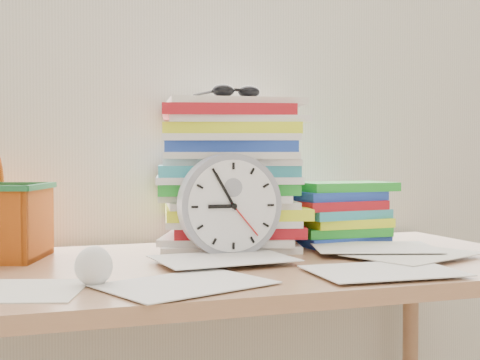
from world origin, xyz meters
name	(u,v)px	position (x,y,z in m)	size (l,w,h in m)	color
curtain	(180,29)	(0.00, 1.98, 1.30)	(2.40, 0.01, 2.50)	silver
desk	(225,297)	(0.00, 1.60, 0.68)	(1.40, 0.70, 0.75)	#A06E4B
paper_stack	(232,174)	(0.09, 1.81, 0.93)	(0.35, 0.29, 0.35)	white
clock	(230,205)	(0.03, 1.66, 0.86)	(0.23, 0.23, 0.05)	#8E909C
sunglasses	(236,91)	(0.08, 1.75, 1.12)	(0.14, 0.11, 0.03)	black
book_stack	(341,213)	(0.36, 1.78, 0.83)	(0.26, 0.20, 0.15)	white
crumpled_ball	(93,266)	(-0.29, 1.43, 0.78)	(0.07, 0.07, 0.07)	white
scattered_papers	(225,259)	(0.00, 1.60, 0.76)	(1.26, 0.42, 0.02)	white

